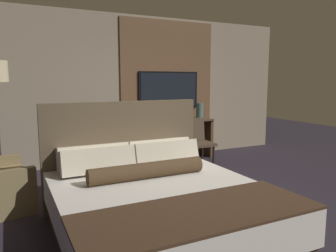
{
  "coord_description": "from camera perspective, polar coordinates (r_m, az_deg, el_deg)",
  "views": [
    {
      "loc": [
        -2.05,
        -3.45,
        1.56
      ],
      "look_at": [
        0.08,
        0.85,
        0.89
      ],
      "focal_mm": 35.0,
      "sensor_mm": 36.0,
      "label": 1
    }
  ],
  "objects": [
    {
      "name": "desk",
      "position": [
        6.55,
        1.02,
        -1.18
      ],
      "size": [
        1.52,
        0.54,
        0.79
      ],
      "color": "brown",
      "rests_on": "ground_plane"
    },
    {
      "name": "wall_back_tv_panel",
      "position": [
        6.42,
        -6.71,
        6.43
      ],
      "size": [
        7.2,
        0.09,
        2.8
      ],
      "color": "gray",
      "rests_on": "ground_plane"
    },
    {
      "name": "ground_plane",
      "position": [
        4.31,
        4.19,
        -13.36
      ],
      "size": [
        16.0,
        16.0,
        0.0
      ],
      "primitive_type": "plane",
      "color": "#28232D"
    },
    {
      "name": "vase_short",
      "position": [
        6.37,
        -3.44,
        2.05
      ],
      "size": [
        0.11,
        0.11,
        0.23
      ],
      "color": "#B2563D",
      "rests_on": "desk"
    },
    {
      "name": "bed",
      "position": [
        3.38,
        -2.18,
        -13.29
      ],
      "size": [
        1.97,
        2.21,
        1.31
      ],
      "color": "#33281E",
      "rests_on": "ground_plane"
    },
    {
      "name": "desk_chair",
      "position": [
        6.03,
        4.81,
        -2.13
      ],
      "size": [
        0.53,
        0.53,
        0.87
      ],
      "rotation": [
        0.0,
        0.0,
        -0.03
      ],
      "color": "#4C3D2D",
      "rests_on": "ground_plane"
    },
    {
      "name": "tv",
      "position": [
        6.67,
        0.14,
        6.31
      ],
      "size": [
        1.31,
        0.04,
        0.74
      ],
      "color": "black"
    },
    {
      "name": "vase_tall",
      "position": [
        6.79,
        5.52,
        2.71
      ],
      "size": [
        0.14,
        0.14,
        0.31
      ],
      "color": "#4C706B",
      "rests_on": "desk"
    },
    {
      "name": "book",
      "position": [
        6.62,
        3.6,
        1.39
      ],
      "size": [
        0.23,
        0.16,
        0.03
      ],
      "color": "#332D28",
      "rests_on": "desk"
    }
  ]
}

